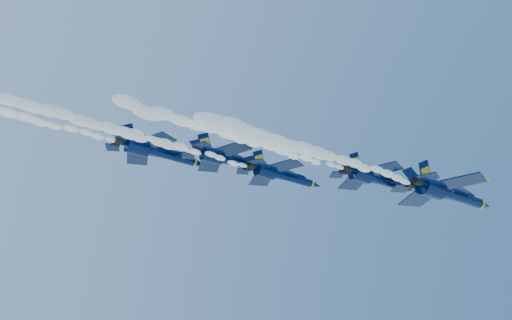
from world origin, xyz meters
TOP-DOWN VIEW (x-y plane):
  - jet_lead at (16.77, -11.91)m, footprint 19.89×16.31m
  - smoke_trail_jet_lead at (-9.90, -11.91)m, footprint 36.36×2.22m
  - jet_second at (5.25, -7.36)m, footprint 15.54×12.75m
  - smoke_trail_jet_second at (-19.58, -7.36)m, footprint 36.36×1.73m
  - jet_third at (-3.23, 6.22)m, footprint 15.89×13.04m
  - smoke_trail_jet_third at (-28.20, 6.22)m, footprint 36.36×1.77m
  - jet_fourth at (-9.81, 12.38)m, footprint 17.37×14.24m
  - smoke_trail_jet_fourth at (-35.41, 12.38)m, footprint 36.36×1.93m
  - jet_fifth at (-20.87, 18.81)m, footprint 17.90×14.68m
  - smoke_trail_jet_fifth at (-46.69, 18.81)m, footprint 36.36×1.99m

SIDE VIEW (x-z plane):
  - smoke_trail_jet_lead at x=-9.90m, z-range 147.50..149.49m
  - jet_lead at x=16.77m, z-range 145.23..152.62m
  - smoke_trail_jet_second at x=-19.58m, z-range 149.07..150.63m
  - jet_second at x=5.25m, z-range 147.35..153.13m
  - smoke_trail_jet_third at x=-28.20m, z-range 152.53..154.13m
  - jet_third at x=-3.23m, z-range 150.77..156.67m
  - smoke_trail_jet_fourth at x=-35.41m, z-range 155.97..157.71m
  - jet_fourth at x=-9.81m, z-range 154.02..160.47m
  - smoke_trail_jet_fifth at x=-46.69m, z-range 157.04..158.83m
  - jet_fifth at x=-20.87m, z-range 155.02..161.67m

